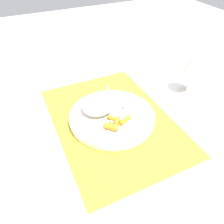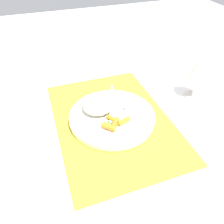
# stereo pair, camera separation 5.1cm
# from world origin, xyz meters

# --- Properties ---
(ground_plane) EXTENTS (2.40, 2.40, 0.00)m
(ground_plane) POSITION_xyz_m (0.00, 0.00, 0.00)
(ground_plane) COLOR white
(placemat) EXTENTS (0.48, 0.34, 0.01)m
(placemat) POSITION_xyz_m (0.00, 0.00, 0.00)
(placemat) COLOR gold
(placemat) RESTS_ON ground_plane
(plate) EXTENTS (0.26, 0.26, 0.02)m
(plate) POSITION_xyz_m (0.00, 0.00, 0.01)
(plate) COLOR white
(plate) RESTS_ON placemat
(rice_mound) EXTENTS (0.09, 0.09, 0.04)m
(rice_mound) POSITION_xyz_m (-0.03, -0.03, 0.04)
(rice_mound) COLOR beige
(rice_mound) RESTS_ON plate
(carrot_portion) EXTENTS (0.07, 0.09, 0.02)m
(carrot_portion) POSITION_xyz_m (0.05, -0.01, 0.03)
(carrot_portion) COLOR orange
(carrot_portion) RESTS_ON plate
(pea_scatter) EXTENTS (0.07, 0.09, 0.01)m
(pea_scatter) POSITION_xyz_m (0.03, -0.00, 0.03)
(pea_scatter) COLOR green
(pea_scatter) RESTS_ON plate
(fork) EXTENTS (0.18, 0.07, 0.01)m
(fork) POSITION_xyz_m (-0.03, 0.01, 0.03)
(fork) COLOR silver
(fork) RESTS_ON plate
(wine_glass) EXTENTS (0.07, 0.07, 0.16)m
(wine_glass) POSITION_xyz_m (-0.03, 0.31, 0.11)
(wine_glass) COLOR silver
(wine_glass) RESTS_ON ground_plane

